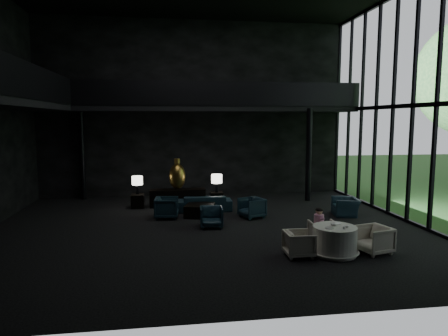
{
  "coord_description": "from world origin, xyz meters",
  "views": [
    {
      "loc": [
        -1.25,
        -12.54,
        3.53
      ],
      "look_at": [
        0.6,
        0.5,
        1.93
      ],
      "focal_mm": 32.0,
      "sensor_mm": 36.0,
      "label": 1
    }
  ],
  "objects": [
    {
      "name": "floor",
      "position": [
        0.0,
        0.0,
        0.0
      ],
      "size": [
        14.0,
        12.0,
        0.02
      ],
      "primitive_type": "cube",
      "color": "black",
      "rests_on": "ground"
    },
    {
      "name": "wall_back",
      "position": [
        0.0,
        6.0,
        4.0
      ],
      "size": [
        14.0,
        0.04,
        8.0
      ],
      "primitive_type": "cube",
      "color": "black",
      "rests_on": "ground"
    },
    {
      "name": "wall_front",
      "position": [
        0.0,
        -6.0,
        4.0
      ],
      "size": [
        14.0,
        0.04,
        8.0
      ],
      "primitive_type": "cube",
      "color": "black",
      "rests_on": "ground"
    },
    {
      "name": "curtain_wall",
      "position": [
        6.95,
        0.0,
        4.0
      ],
      "size": [
        0.2,
        12.0,
        8.0
      ],
      "primitive_type": null,
      "color": "black",
      "rests_on": "ground"
    },
    {
      "name": "mezzanine_left",
      "position": [
        -6.0,
        0.0,
        4.0
      ],
      "size": [
        2.0,
        12.0,
        0.25
      ],
      "primitive_type": "cube",
      "color": "black",
      "rests_on": "wall_left"
    },
    {
      "name": "mezzanine_back",
      "position": [
        1.0,
        5.0,
        4.0
      ],
      "size": [
        12.0,
        2.0,
        0.25
      ],
      "primitive_type": "cube",
      "color": "black",
      "rests_on": "wall_back"
    },
    {
      "name": "railing_left",
      "position": [
        -5.0,
        0.0,
        4.6
      ],
      "size": [
        0.06,
        12.0,
        1.0
      ],
      "primitive_type": "cube",
      "color": "black",
      "rests_on": "mezzanine_left"
    },
    {
      "name": "railing_back",
      "position": [
        1.0,
        4.0,
        4.6
      ],
      "size": [
        12.0,
        0.06,
        1.0
      ],
      "primitive_type": "cube",
      "color": "black",
      "rests_on": "mezzanine_back"
    },
    {
      "name": "column_nw",
      "position": [
        -5.0,
        5.7,
        2.0
      ],
      "size": [
        0.24,
        0.24,
        4.0
      ],
      "primitive_type": "cylinder",
      "color": "black",
      "rests_on": "floor"
    },
    {
      "name": "column_ne",
      "position": [
        4.8,
        4.0,
        2.0
      ],
      "size": [
        0.24,
        0.24,
        4.0
      ],
      "primitive_type": "cylinder",
      "color": "black",
      "rests_on": "floor"
    },
    {
      "name": "console",
      "position": [
        -0.88,
        3.57,
        0.36
      ],
      "size": [
        2.25,
        0.51,
        0.71
      ],
      "primitive_type": "cube",
      "color": "black",
      "rests_on": "floor"
    },
    {
      "name": "bronze_urn",
      "position": [
        -0.88,
        3.61,
        1.25
      ],
      "size": [
        0.67,
        0.67,
        1.25
      ],
      "color": "gold",
      "rests_on": "console"
    },
    {
      "name": "side_table_left",
      "position": [
        -2.48,
        3.56,
        0.28
      ],
      "size": [
        0.5,
        0.5,
        0.55
      ],
      "primitive_type": "cube",
      "color": "black",
      "rests_on": "floor"
    },
    {
      "name": "table_lamp_left",
      "position": [
        -2.48,
        3.61,
        1.07
      ],
      "size": [
        0.43,
        0.43,
        0.73
      ],
      "color": "black",
      "rests_on": "side_table_left"
    },
    {
      "name": "side_table_right",
      "position": [
        0.72,
        3.56,
        0.28
      ],
      "size": [
        0.5,
        0.5,
        0.56
      ],
      "primitive_type": "cube",
      "color": "black",
      "rests_on": "floor"
    },
    {
      "name": "table_lamp_right",
      "position": [
        0.72,
        3.5,
        1.09
      ],
      "size": [
        0.45,
        0.45,
        0.75
      ],
      "color": "black",
      "rests_on": "side_table_right"
    },
    {
      "name": "sofa",
      "position": [
        0.13,
        2.65,
        0.41
      ],
      "size": [
        2.13,
        0.65,
        0.83
      ],
      "primitive_type": "imported",
      "rotation": [
        0.0,
        0.0,
        3.13
      ],
      "color": "#1C3249",
      "rests_on": "floor"
    },
    {
      "name": "lounge_armchair_west",
      "position": [
        -1.32,
        1.67,
        0.45
      ],
      "size": [
        0.88,
        0.93,
        0.89
      ],
      "primitive_type": "imported",
      "rotation": [
        0.0,
        0.0,
        1.49
      ],
      "color": "#163349",
      "rests_on": "floor"
    },
    {
      "name": "lounge_armchair_east",
      "position": [
        1.72,
        1.31,
        0.41
      ],
      "size": [
        0.99,
        1.02,
        0.82
      ],
      "primitive_type": "imported",
      "rotation": [
        0.0,
        0.0,
        -1.17
      ],
      "color": "#112935",
      "rests_on": "floor"
    },
    {
      "name": "lounge_armchair_south",
      "position": [
        0.14,
        0.22,
        0.37
      ],
      "size": [
        0.76,
        0.71,
        0.74
      ],
      "primitive_type": "imported",
      "rotation": [
        0.0,
        0.0,
        -0.06
      ],
      "color": "#1A2F41",
      "rests_on": "floor"
    },
    {
      "name": "window_armchair",
      "position": [
        5.23,
        1.16,
        0.4
      ],
      "size": [
        0.76,
        1.02,
        0.8
      ],
      "primitive_type": "imported",
      "rotation": [
        0.0,
        0.0,
        -1.76
      ],
      "color": "black",
      "rests_on": "floor"
    },
    {
      "name": "coffee_table",
      "position": [
        -0.12,
        1.78,
        0.22
      ],
      "size": [
        1.23,
        1.23,
        0.44
      ],
      "primitive_type": "cube",
      "rotation": [
        0.0,
        0.0,
        -0.27
      ],
      "color": "black",
      "rests_on": "floor"
    },
    {
      "name": "dining_table",
      "position": [
        3.05,
        -2.87,
        0.33
      ],
      "size": [
        1.29,
        1.29,
        0.75
      ],
      "color": "white",
      "rests_on": "floor"
    },
    {
      "name": "dining_chair_north",
      "position": [
        3.08,
        -2.05,
        0.36
      ],
      "size": [
        0.72,
        0.67,
        0.71
      ],
      "primitive_type": "imported",
      "rotation": [
        0.0,
        0.0,
        3.11
      ],
      "color": "#ABAAA9",
      "rests_on": "floor"
    },
    {
      "name": "dining_chair_east",
      "position": [
        4.13,
        -2.92,
        0.41
      ],
      "size": [
        0.93,
        0.97,
        0.83
      ],
      "primitive_type": "imported",
      "rotation": [
        0.0,
        0.0,
        -1.32
      ],
      "color": "#AAA298",
      "rests_on": "floor"
    },
    {
      "name": "dining_chair_west",
      "position": [
        2.09,
        -2.89,
        0.35
      ],
      "size": [
        0.63,
        0.68,
        0.69
      ],
      "primitive_type": "imported",
      "rotation": [
        0.0,
        0.0,
        1.56
      ],
      "color": "#B4B1AD",
      "rests_on": "floor"
    },
    {
      "name": "child",
      "position": [
        2.99,
        -1.93,
        0.75
      ],
      "size": [
        0.28,
        0.28,
        0.6
      ],
      "rotation": [
        0.0,
        0.0,
        3.14
      ],
      "color": "pink",
      "rests_on": "dining_chair_north"
    },
    {
      "name": "plate_a",
      "position": [
        2.84,
        -3.01,
        0.76
      ],
      "size": [
        0.3,
        0.3,
        0.01
      ],
      "primitive_type": "cylinder",
      "rotation": [
        0.0,
        0.0,
        0.38
      ],
      "color": "white",
      "rests_on": "dining_table"
    },
    {
      "name": "plate_b",
      "position": [
        3.23,
        -2.62,
        0.76
      ],
      "size": [
        0.28,
        0.28,
        0.01
      ],
      "primitive_type": "cylinder",
      "rotation": [
        0.0,
        0.0,
        -0.42
      ],
      "color": "white",
      "rests_on": "dining_table"
    },
    {
      "name": "saucer",
      "position": [
        3.36,
        -2.91,
        0.76
      ],
      "size": [
        0.18,
        0.18,
        0.01
      ],
      "primitive_type": "cylinder",
      "rotation": [
        0.0,
        0.0,
        0.39
      ],
      "color": "white",
      "rests_on": "dining_table"
    },
    {
      "name": "coffee_cup",
      "position": [
        3.31,
        -3.04,
        0.79
      ],
      "size": [
        0.1,
        0.1,
        0.06
      ],
      "primitive_type": "cylinder",
      "rotation": [
        0.0,
        0.0,
        -0.33
      ],
      "color": "white",
      "rests_on": "saucer"
    },
    {
      "name": "cereal_bowl",
      "position": [
        3.04,
        -2.81,
        0.79
      ],
      "size": [
        0.16,
        0.16,
        0.08
      ],
      "primitive_type": "ellipsoid",
      "color": "white",
      "rests_on": "dining_table"
    },
    {
      "name": "cream_pot",
      "position": [
        3.17,
        -3.15,
        0.78
      ],
      "size": [
        0.08,
        0.08,
        0.07
      ],
      "primitive_type": "cylinder",
      "rotation": [
        0.0,
        0.0,
        -0.43
      ],
      "color": "#99999E",
      "rests_on": "dining_table"
    }
  ]
}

